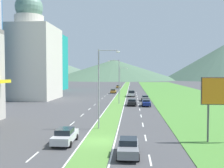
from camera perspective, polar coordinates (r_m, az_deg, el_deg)
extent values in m
plane|color=#424244|center=(27.72, -3.06, -12.85)|extent=(600.00, 600.00, 0.00)
cube|color=#518438|center=(86.88, 2.22, -2.35)|extent=(3.20, 240.00, 0.06)
cube|color=#477F33|center=(88.46, 15.68, -2.35)|extent=(24.00, 240.00, 0.06)
cube|color=silver|center=(24.02, -17.48, -15.39)|extent=(0.16, 2.80, 0.01)
cube|color=silver|center=(30.68, -12.23, -11.39)|extent=(0.16, 2.80, 0.01)
cube|color=silver|center=(37.59, -8.95, -8.79)|extent=(0.16, 2.80, 0.01)
cube|color=silver|center=(44.63, -6.73, -6.98)|extent=(0.16, 2.80, 0.01)
cube|color=silver|center=(51.76, -5.13, -5.67)|extent=(0.16, 2.80, 0.01)
cube|color=silver|center=(58.94, -3.92, -4.67)|extent=(0.16, 2.80, 0.01)
cube|color=silver|center=(66.15, -2.98, -3.88)|extent=(0.16, 2.80, 0.01)
cube|color=silver|center=(73.38, -2.23, -3.25)|extent=(0.16, 2.80, 0.01)
cube|color=silver|center=(80.64, -1.61, -2.74)|extent=(0.16, 2.80, 0.01)
cube|color=silver|center=(87.90, -1.09, -2.30)|extent=(0.16, 2.80, 0.01)
cube|color=silver|center=(95.18, -0.65, -1.94)|extent=(0.16, 2.80, 0.01)
cube|color=silver|center=(22.45, 8.59, -16.59)|extent=(0.16, 2.80, 0.01)
cube|color=silver|center=(29.46, 7.57, -11.94)|extent=(0.16, 2.80, 0.01)
cube|color=silver|center=(36.60, 6.97, -9.08)|extent=(0.16, 2.80, 0.01)
cube|color=silver|center=(43.81, 6.57, -7.16)|extent=(0.16, 2.80, 0.01)
cube|color=silver|center=(51.05, 6.28, -5.79)|extent=(0.16, 2.80, 0.01)
cube|color=silver|center=(58.31, 6.07, -4.75)|extent=(0.16, 2.80, 0.01)
cube|color=silver|center=(65.59, 5.91, -3.95)|extent=(0.16, 2.80, 0.01)
cube|color=silver|center=(72.89, 5.77, -3.30)|extent=(0.16, 2.80, 0.01)
cube|color=silver|center=(80.18, 5.67, -2.78)|extent=(0.16, 2.80, 0.01)
cube|color=silver|center=(87.49, 5.58, -2.34)|extent=(0.16, 2.80, 0.01)
cube|color=silver|center=(94.80, 5.50, -1.97)|extent=(0.16, 2.80, 0.01)
cube|color=silver|center=(86.97, 1.06, -2.36)|extent=(0.16, 240.00, 0.01)
cube|color=silver|center=(86.82, 3.37, -2.37)|extent=(0.16, 240.00, 0.01)
cube|color=beige|center=(75.28, -18.04, 4.52)|extent=(14.68, 14.68, 20.36)
cylinder|color=beige|center=(76.63, -18.16, 13.30)|extent=(7.98, 7.98, 3.04)
sphere|color=slate|center=(77.44, -18.20, 16.06)|extent=(7.60, 7.60, 7.60)
cube|color=teal|center=(114.36, -15.02, 4.71)|extent=(16.75, 16.75, 23.92)
cone|color=#516B56|center=(330.63, -13.60, 3.34)|extent=(140.38, 140.38, 25.48)
cone|color=#47664C|center=(280.55, 0.46, 3.25)|extent=(141.25, 141.25, 22.31)
cone|color=#3D5647|center=(293.12, 23.98, 4.48)|extent=(127.51, 127.51, 37.39)
cylinder|color=#99999E|center=(32.97, -3.01, -1.20)|extent=(0.18, 0.18, 10.43)
cylinder|color=#99999E|center=(32.96, -0.85, 7.61)|extent=(2.50, 0.23, 0.10)
ellipsoid|color=silver|center=(32.91, 1.34, 7.27)|extent=(0.56, 0.28, 0.20)
cylinder|color=#99999E|center=(59.44, 1.60, 0.46)|extent=(0.18, 0.18, 10.47)
cylinder|color=#99999E|center=(59.60, 0.43, 5.35)|extent=(2.44, 0.20, 0.10)
ellipsoid|color=silver|center=(59.75, -0.73, 5.15)|extent=(0.56, 0.28, 0.20)
cylinder|color=#99999E|center=(86.18, 1.80, 0.68)|extent=(0.18, 0.18, 9.27)
cylinder|color=#99999E|center=(86.13, 2.57, 3.66)|extent=(2.31, 0.16, 0.10)
ellipsoid|color=silver|center=(86.13, 3.34, 3.53)|extent=(0.56, 0.28, 0.20)
cylinder|color=#4C4C51|center=(28.83, 20.84, -8.25)|extent=(0.20, 0.20, 4.09)
cube|color=#4C4C51|center=(28.91, 23.97, -1.47)|extent=(4.75, 0.08, 2.91)
cube|color=#B2B2B7|center=(27.35, -10.49, -11.61)|extent=(1.84, 4.70, 0.74)
cube|color=black|center=(27.02, -10.61, -10.39)|extent=(1.59, 2.07, 0.54)
cylinder|color=black|center=(29.03, -11.45, -11.54)|extent=(0.22, 0.64, 0.64)
cylinder|color=black|center=(28.61, -7.96, -11.73)|extent=(0.22, 0.64, 0.64)
cylinder|color=black|center=(26.34, -13.25, -13.02)|extent=(0.22, 0.64, 0.64)
cylinder|color=black|center=(25.86, -9.40, -13.28)|extent=(0.22, 0.64, 0.64)
cube|color=slate|center=(67.23, 7.50, -3.24)|extent=(1.80, 4.63, 0.67)
cube|color=black|center=(67.36, 7.50, -2.76)|extent=(1.55, 2.04, 0.43)
cylinder|color=black|center=(65.88, 8.32, -3.66)|extent=(0.22, 0.64, 0.64)
cylinder|color=black|center=(65.79, 6.81, -3.66)|extent=(0.22, 0.64, 0.64)
cylinder|color=black|center=(68.73, 8.16, -3.40)|extent=(0.22, 0.64, 0.64)
cylinder|color=black|center=(68.65, 6.72, -3.40)|extent=(0.22, 0.64, 0.64)
cube|color=#C6842D|center=(123.91, 1.44, -0.61)|extent=(1.88, 4.52, 0.69)
cube|color=black|center=(123.70, 1.43, -0.35)|extent=(1.61, 1.99, 0.44)
cylinder|color=black|center=(125.38, 1.06, -0.73)|extent=(0.22, 0.64, 0.64)
cylinder|color=black|center=(125.28, 1.88, -0.73)|extent=(0.22, 0.64, 0.64)
cylinder|color=black|center=(122.59, 0.98, -0.80)|extent=(0.22, 0.64, 0.64)
cylinder|color=black|center=(122.49, 1.82, -0.81)|extent=(0.22, 0.64, 0.64)
cube|color=black|center=(57.23, 4.52, -4.22)|extent=(1.90, 4.07, 0.68)
cube|color=black|center=(57.33, 4.52, -3.64)|extent=(1.63, 1.79, 0.46)
cylinder|color=black|center=(56.03, 5.45, -4.72)|extent=(0.22, 0.64, 0.64)
cylinder|color=black|center=(56.03, 3.58, -4.72)|extent=(0.22, 0.64, 0.64)
cylinder|color=black|center=(58.53, 5.41, -4.41)|extent=(0.22, 0.64, 0.64)
cylinder|color=black|center=(58.53, 3.63, -4.41)|extent=(0.22, 0.64, 0.64)
cube|color=slate|center=(23.04, 3.70, -14.29)|extent=(1.77, 4.20, 0.72)
cube|color=black|center=(23.03, 3.71, -12.71)|extent=(1.52, 1.85, 0.50)
cylinder|color=black|center=(21.91, 5.95, -16.19)|extent=(0.22, 0.64, 0.64)
cylinder|color=black|center=(21.94, 1.34, -16.15)|extent=(0.22, 0.64, 0.64)
cylinder|color=black|center=(24.39, 5.80, -14.23)|extent=(0.22, 0.64, 0.64)
cylinder|color=black|center=(24.41, 1.70, -14.21)|extent=(0.22, 0.64, 0.64)
cube|color=#C6842D|center=(92.72, 0.29, -1.67)|extent=(1.85, 4.59, 0.62)
cube|color=black|center=(92.49, 0.28, -1.32)|extent=(1.59, 2.02, 0.54)
cylinder|color=black|center=(94.22, -0.19, -1.79)|extent=(0.22, 0.64, 0.64)
cylinder|color=black|center=(94.09, 0.89, -1.80)|extent=(0.22, 0.64, 0.64)
cylinder|color=black|center=(91.40, -0.34, -1.92)|extent=(0.22, 0.64, 0.64)
cylinder|color=black|center=(91.26, 0.78, -1.93)|extent=(0.22, 0.64, 0.64)
cube|color=navy|center=(56.64, 7.72, -4.29)|extent=(1.73, 4.32, 0.71)
cube|color=black|center=(56.75, 7.72, -3.72)|extent=(1.49, 1.90, 0.41)
cylinder|color=black|center=(55.41, 8.66, -4.82)|extent=(0.22, 0.64, 0.64)
cylinder|color=black|center=(55.32, 6.94, -4.82)|extent=(0.22, 0.64, 0.64)
cylinder|color=black|center=(58.06, 8.47, -4.49)|extent=(0.22, 0.64, 0.64)
cylinder|color=black|center=(57.97, 6.83, -4.49)|extent=(0.22, 0.64, 0.64)
cube|color=silver|center=(79.42, 4.42, -2.25)|extent=(2.00, 5.40, 0.80)
cube|color=black|center=(77.76, 4.42, -1.76)|extent=(1.84, 2.00, 0.80)
cube|color=silver|center=(80.47, 5.09, -1.75)|extent=(0.10, 3.20, 0.44)
cube|color=silver|center=(80.48, 3.75, -1.74)|extent=(0.10, 3.20, 0.44)
cube|color=silver|center=(82.02, 4.42, -1.66)|extent=(1.84, 0.10, 0.44)
cylinder|color=black|center=(77.84, 5.12, -2.64)|extent=(0.26, 0.80, 0.80)
cylinder|color=black|center=(77.85, 3.71, -2.64)|extent=(0.26, 0.80, 0.80)
cylinder|color=black|center=(81.07, 5.10, -2.44)|extent=(0.26, 0.80, 0.80)
cylinder|color=black|center=(81.08, 3.74, -2.43)|extent=(0.26, 0.80, 0.80)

